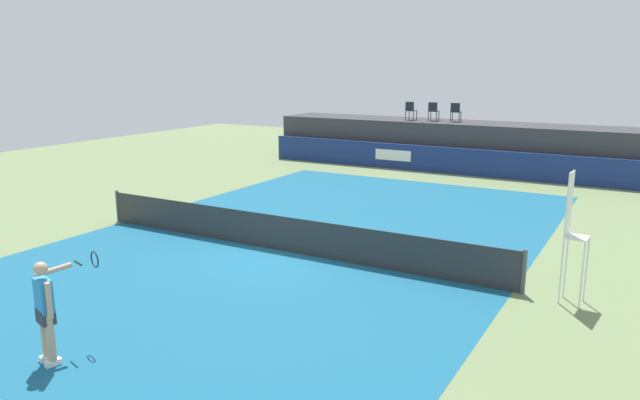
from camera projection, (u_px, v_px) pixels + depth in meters
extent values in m
plane|color=#6B7F51|center=(336.00, 225.00, 18.58)|extent=(48.00, 48.00, 0.00)
cube|color=#16597A|center=(283.00, 251.00, 16.03)|extent=(12.00, 22.00, 0.00)
cube|color=navy|center=(445.00, 160.00, 27.34)|extent=(18.00, 0.20, 1.20)
cube|color=white|center=(393.00, 155.00, 28.44)|extent=(1.80, 0.02, 0.50)
cube|color=#38383D|center=(457.00, 145.00, 28.76)|extent=(18.00, 2.80, 2.20)
cylinder|color=#1E232D|center=(417.00, 115.00, 29.48)|extent=(0.04, 0.04, 0.44)
cylinder|color=#1E232D|center=(409.00, 115.00, 29.69)|extent=(0.04, 0.04, 0.44)
cylinder|color=#1E232D|center=(413.00, 116.00, 29.15)|extent=(0.04, 0.04, 0.44)
cylinder|color=#1E232D|center=(406.00, 115.00, 29.36)|extent=(0.04, 0.04, 0.44)
cube|color=#1E232D|center=(411.00, 111.00, 29.37)|extent=(0.46, 0.46, 0.03)
cube|color=#1E232D|center=(410.00, 106.00, 29.15)|extent=(0.44, 0.05, 0.42)
cylinder|color=#1E232D|center=(439.00, 116.00, 29.13)|extent=(0.04, 0.04, 0.44)
cylinder|color=#1E232D|center=(431.00, 116.00, 29.31)|extent=(0.04, 0.04, 0.44)
cylinder|color=#1E232D|center=(436.00, 117.00, 28.78)|extent=(0.04, 0.04, 0.44)
cylinder|color=#1E232D|center=(428.00, 116.00, 28.96)|extent=(0.04, 0.04, 0.44)
cube|color=#1E232D|center=(434.00, 111.00, 28.99)|extent=(0.46, 0.46, 0.03)
cube|color=#1E232D|center=(433.00, 107.00, 28.76)|extent=(0.44, 0.04, 0.42)
cylinder|color=#1E232D|center=(461.00, 117.00, 28.67)|extent=(0.04, 0.04, 0.44)
cylinder|color=#1E232D|center=(452.00, 116.00, 28.83)|extent=(0.04, 0.04, 0.44)
cylinder|color=#1E232D|center=(459.00, 117.00, 28.31)|extent=(0.04, 0.04, 0.44)
cylinder|color=#1E232D|center=(451.00, 117.00, 28.48)|extent=(0.04, 0.04, 0.44)
cube|color=#1E232D|center=(456.00, 112.00, 28.52)|extent=(0.48, 0.48, 0.03)
cube|color=#1E232D|center=(455.00, 107.00, 28.29)|extent=(0.44, 0.06, 0.42)
cylinder|color=white|center=(582.00, 275.00, 12.14)|extent=(0.04, 0.04, 1.40)
cylinder|color=white|center=(586.00, 270.00, 12.46)|extent=(0.04, 0.04, 1.40)
cylinder|color=white|center=(561.00, 271.00, 12.36)|extent=(0.04, 0.04, 1.40)
cylinder|color=white|center=(566.00, 266.00, 12.69)|extent=(0.04, 0.04, 1.40)
cube|color=white|center=(577.00, 237.00, 12.25)|extent=(0.48, 0.48, 0.03)
cube|color=white|center=(569.00, 204.00, 12.22)|extent=(0.06, 0.44, 1.33)
cube|color=#2D2D2D|center=(283.00, 234.00, 15.93)|extent=(12.40, 0.02, 0.95)
cylinder|color=#4C4C51|center=(118.00, 206.00, 18.91)|extent=(0.10, 0.10, 1.00)
cylinder|color=#4C4C51|center=(524.00, 272.00, 12.93)|extent=(0.10, 0.10, 1.00)
cube|color=white|center=(53.00, 363.00, 9.92)|extent=(0.19, 0.28, 0.10)
cylinder|color=tan|center=(50.00, 337.00, 9.82)|extent=(0.14, 0.14, 0.82)
cube|color=white|center=(48.00, 358.00, 10.09)|extent=(0.19, 0.28, 0.10)
cylinder|color=tan|center=(45.00, 332.00, 9.99)|extent=(0.14, 0.14, 0.82)
cube|color=#333338|center=(46.00, 316.00, 9.83)|extent=(0.39, 0.31, 0.24)
cube|color=#338CCC|center=(44.00, 295.00, 9.75)|extent=(0.40, 0.30, 0.56)
sphere|color=tan|center=(41.00, 268.00, 9.65)|extent=(0.22, 0.22, 0.22)
cylinder|color=tan|center=(49.00, 301.00, 9.58)|extent=(0.09, 0.09, 0.60)
cylinder|color=tan|center=(53.00, 270.00, 10.03)|extent=(0.26, 0.61, 0.14)
cylinder|color=black|center=(78.00, 263.00, 10.31)|extent=(0.30, 0.12, 0.03)
torus|color=black|center=(95.00, 259.00, 10.50)|extent=(0.30, 0.11, 0.30)
sphere|color=#D8EA33|center=(255.00, 223.00, 18.74)|extent=(0.07, 0.07, 0.07)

